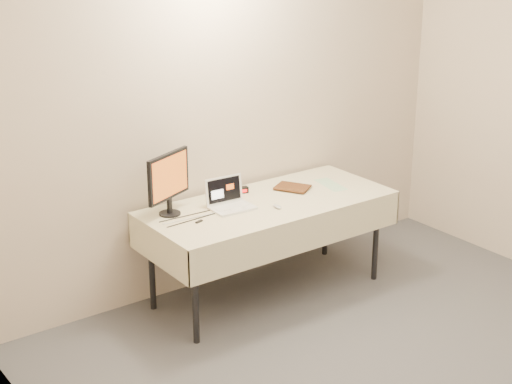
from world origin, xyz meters
TOP-DOWN VIEW (x-y plane):
  - back_wall at (0.00, 2.50)m, footprint 4.00×0.10m
  - table at (0.00, 2.05)m, footprint 1.86×0.81m
  - laptop at (-0.30, 2.12)m, footprint 0.31×0.25m
  - monitor at (-0.71, 2.25)m, footprint 0.40×0.20m
  - book at (0.23, 2.11)m, footprint 0.17×0.11m
  - alarm_clock at (-0.06, 2.31)m, footprint 0.12×0.07m
  - clicker at (-0.03, 1.91)m, footprint 0.05×0.09m
  - paper_form at (0.61, 2.06)m, footprint 0.18×0.33m
  - usb_dongle at (-0.62, 2.00)m, footprint 0.06×0.04m

SIDE VIEW (x-z plane):
  - table at x=0.00m, z-range 0.31..1.05m
  - paper_form at x=0.61m, z-range 0.74..0.74m
  - usb_dongle at x=-0.62m, z-range 0.74..0.75m
  - clicker at x=-0.03m, z-range 0.74..0.76m
  - alarm_clock at x=-0.06m, z-range 0.74..0.78m
  - laptop at x=-0.30m, z-range 0.68..0.89m
  - book at x=0.23m, z-range 0.74..0.99m
  - monitor at x=-0.71m, z-range 0.78..1.22m
  - back_wall at x=0.00m, z-range 0.00..2.70m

